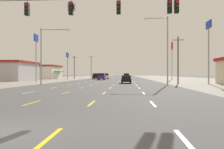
# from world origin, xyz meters

# --- Properties ---
(ground_plane) EXTENTS (572.00, 572.00, 0.00)m
(ground_plane) POSITION_xyz_m (0.00, 66.00, 0.00)
(ground_plane) COLOR #4C4C4F
(lot_apron_left) EXTENTS (28.00, 440.00, 0.01)m
(lot_apron_left) POSITION_xyz_m (-24.75, 66.00, 0.00)
(lot_apron_left) COLOR gray
(lot_apron_left) RESTS_ON ground
(lot_apron_right) EXTENTS (28.00, 440.00, 0.01)m
(lot_apron_right) POSITION_xyz_m (24.75, 66.00, 0.00)
(lot_apron_right) COLOR gray
(lot_apron_right) RESTS_ON ground
(lane_markings) EXTENTS (10.64, 227.60, 0.01)m
(lane_markings) POSITION_xyz_m (0.00, 104.50, 0.01)
(lane_markings) COLOR white
(lane_markings) RESTS_ON ground
(signal_span_wire) EXTENTS (26.27, 0.53, 8.53)m
(signal_span_wire) POSITION_xyz_m (0.37, 10.55, 5.09)
(signal_span_wire) COLOR brown
(signal_span_wire) RESTS_ON ground
(sedan_inner_right_nearest) EXTENTS (1.80, 4.50, 1.46)m
(sedan_inner_right_nearest) POSITION_xyz_m (3.66, 36.64, 0.76)
(sedan_inner_right_nearest) COLOR black
(sedan_inner_right_nearest) RESTS_ON ground
(suv_inner_left_near) EXTENTS (1.98, 4.90, 1.98)m
(suv_inner_left_near) POSITION_xyz_m (-3.73, 62.55, 1.03)
(suv_inner_left_near) COLOR #4C196B
(suv_inner_left_near) RESTS_ON ground
(suv_far_left_mid) EXTENTS (1.98, 4.90, 1.98)m
(suv_far_left_mid) POSITION_xyz_m (-6.83, 73.21, 1.03)
(suv_far_left_mid) COLOR black
(suv_far_left_mid) RESTS_ON ground
(suv_inner_left_midfar) EXTENTS (1.98, 4.90, 1.98)m
(suv_inner_left_midfar) POSITION_xyz_m (-3.56, 74.49, 1.03)
(suv_inner_left_midfar) COLOR silver
(suv_inner_left_midfar) RESTS_ON ground
(suv_inner_right_far) EXTENTS (1.98, 4.90, 1.98)m
(suv_inner_right_far) POSITION_xyz_m (3.60, 77.37, 1.03)
(suv_inner_right_far) COLOR red
(suv_inner_right_far) RESTS_ON ground
(suv_far_left_farther) EXTENTS (1.98, 4.90, 1.98)m
(suv_far_left_farther) POSITION_xyz_m (-6.91, 84.86, 1.03)
(suv_far_left_farther) COLOR #B28C33
(suv_far_left_farther) RESTS_ON ground
(sedan_inner_right_farthest) EXTENTS (1.80, 4.50, 1.46)m
(sedan_inner_right_farthest) POSITION_xyz_m (3.51, 98.54, 0.76)
(sedan_inner_right_farthest) COLOR silver
(sedan_inner_right_farthest) RESTS_ON ground
(storefront_left_row_1) EXTENTS (13.95, 13.23, 5.01)m
(storefront_left_row_1) POSITION_xyz_m (-28.03, 52.44, 2.53)
(storefront_left_row_1) COLOR #B2B2B7
(storefront_left_row_1) RESTS_ON ground
(storefront_left_row_2) EXTENTS (11.78, 12.64, 4.93)m
(storefront_left_row_2) POSITION_xyz_m (-26.40, 76.59, 2.49)
(storefront_left_row_2) COLOR silver
(storefront_left_row_2) RESTS_ON ground
(pole_sign_left_row_1) EXTENTS (0.24, 2.11, 10.66)m
(pole_sign_left_row_1) POSITION_xyz_m (-16.65, 44.90, 7.99)
(pole_sign_left_row_1) COLOR gray
(pole_sign_left_row_1) RESTS_ON ground
(pole_sign_left_row_2) EXTENTS (0.24, 2.47, 8.31)m
(pole_sign_left_row_2) POSITION_xyz_m (-14.54, 64.59, 6.42)
(pole_sign_left_row_2) COLOR gray
(pole_sign_left_row_2) RESTS_ON ground
(pole_sign_right_row_1) EXTENTS (0.24, 2.30, 10.76)m
(pole_sign_right_row_1) POSITION_xyz_m (17.67, 34.29, 8.01)
(pole_sign_right_row_1) COLOR gray
(pole_sign_right_row_1) RESTS_ON ground
(pole_sign_right_row_2) EXTENTS (0.24, 1.97, 11.37)m
(pole_sign_right_row_2) POSITION_xyz_m (17.46, 65.54, 8.56)
(pole_sign_right_row_2) COLOR gray
(pole_sign_right_row_2) RESTS_ON ground
(streetlight_left_row_0) EXTENTS (4.89, 0.26, 9.15)m
(streetlight_left_row_0) POSITION_xyz_m (-9.58, 30.69, 5.42)
(streetlight_left_row_0) COLOR gray
(streetlight_left_row_0) RESTS_ON ground
(streetlight_right_row_0) EXTENTS (3.79, 0.26, 10.76)m
(streetlight_right_row_0) POSITION_xyz_m (9.82, 30.69, 6.12)
(streetlight_right_row_0) COLOR gray
(streetlight_right_row_0) RESTS_ON ground
(utility_pole_right_row_0) EXTENTS (2.20, 0.26, 8.66)m
(utility_pole_right_row_0) POSITION_xyz_m (13.29, 37.72, 4.52)
(utility_pole_right_row_0) COLOR brown
(utility_pole_right_row_0) RESTS_ON ground
(utility_pole_left_row_1) EXTENTS (2.20, 0.26, 8.22)m
(utility_pole_left_row_1) POSITION_xyz_m (-14.74, 74.69, 4.30)
(utility_pole_left_row_1) COLOR brown
(utility_pole_left_row_1) RESTS_ON ground
(utility_pole_left_row_2) EXTENTS (2.20, 0.26, 10.35)m
(utility_pole_left_row_2) POSITION_xyz_m (-12.79, 100.78, 5.37)
(utility_pole_left_row_2) COLOR brown
(utility_pole_left_row_2) RESTS_ON ground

